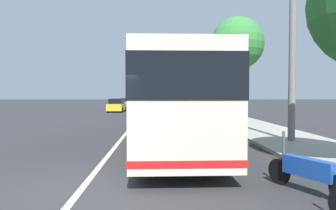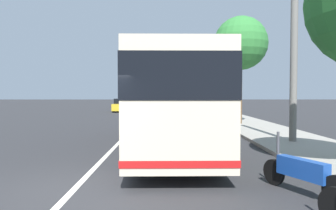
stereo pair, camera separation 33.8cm
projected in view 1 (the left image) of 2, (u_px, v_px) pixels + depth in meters
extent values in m
plane|color=#2D2D30|center=(81.00, 190.00, 6.82)|extent=(220.00, 220.00, 0.00)
cube|color=#9E998E|center=(263.00, 131.00, 17.06)|extent=(110.00, 3.60, 0.14)
cube|color=silver|center=(126.00, 133.00, 16.81)|extent=(110.00, 0.16, 0.01)
cube|color=beige|center=(172.00, 100.00, 12.60)|extent=(12.07, 2.67, 3.02)
cube|color=black|center=(172.00, 84.00, 12.58)|extent=(12.11, 2.71, 1.05)
cube|color=red|center=(172.00, 131.00, 12.65)|extent=(12.10, 2.70, 0.16)
cylinder|color=black|center=(146.00, 124.00, 16.45)|extent=(1.00, 0.31, 1.00)
cylinder|color=black|center=(190.00, 124.00, 16.55)|extent=(1.00, 0.31, 1.00)
cylinder|color=black|center=(137.00, 151.00, 8.75)|extent=(1.00, 0.31, 1.00)
cylinder|color=black|center=(221.00, 150.00, 8.85)|extent=(1.00, 0.31, 1.00)
cylinder|color=black|center=(279.00, 171.00, 7.26)|extent=(0.57, 0.33, 0.59)
cube|color=#1947A5|center=(308.00, 168.00, 6.56)|extent=(1.16, 0.73, 0.40)
cylinder|color=#4C4C51|center=(283.00, 147.00, 7.13)|extent=(0.06, 0.06, 0.70)
cube|color=red|center=(158.00, 113.00, 24.67)|extent=(4.02, 1.98, 0.76)
cube|color=black|center=(158.00, 105.00, 24.65)|extent=(1.87, 1.75, 0.51)
cylinder|color=black|center=(149.00, 115.00, 25.99)|extent=(0.65, 0.24, 0.64)
cylinder|color=black|center=(169.00, 115.00, 25.98)|extent=(0.65, 0.24, 0.64)
cylinder|color=black|center=(146.00, 118.00, 23.38)|extent=(0.65, 0.24, 0.64)
cylinder|color=black|center=(169.00, 118.00, 23.37)|extent=(0.65, 0.24, 0.64)
cube|color=gold|center=(117.00, 107.00, 36.56)|extent=(4.43, 1.85, 0.78)
cube|color=black|center=(117.00, 101.00, 36.46)|extent=(2.26, 1.65, 0.59)
cylinder|color=black|center=(122.00, 110.00, 35.13)|extent=(0.65, 0.24, 0.64)
cylinder|color=black|center=(108.00, 110.00, 35.12)|extent=(0.65, 0.24, 0.64)
cylinder|color=black|center=(125.00, 108.00, 38.02)|extent=(0.65, 0.24, 0.64)
cylinder|color=black|center=(112.00, 108.00, 38.01)|extent=(0.65, 0.24, 0.64)
cube|color=gray|center=(127.00, 104.00, 48.97)|extent=(4.63, 2.15, 0.73)
cube|color=black|center=(128.00, 100.00, 49.15)|extent=(2.39, 1.86, 0.53)
cylinder|color=black|center=(131.00, 106.00, 47.47)|extent=(0.65, 0.26, 0.64)
cylinder|color=black|center=(120.00, 106.00, 47.51)|extent=(0.65, 0.26, 0.64)
cylinder|color=black|center=(134.00, 105.00, 50.45)|extent=(0.65, 0.26, 0.64)
cylinder|color=black|center=(123.00, 105.00, 50.49)|extent=(0.65, 0.26, 0.64)
cylinder|color=brown|center=(237.00, 93.00, 20.73)|extent=(0.24, 0.24, 4.38)
sphere|color=#337F38|center=(237.00, 44.00, 20.61)|extent=(3.52, 3.52, 3.52)
cylinder|color=brown|center=(216.00, 96.00, 34.79)|extent=(0.36, 0.36, 3.67)
sphere|color=#286B2D|center=(216.00, 72.00, 34.69)|extent=(2.80, 2.80, 2.80)
cylinder|color=slate|center=(292.00, 54.00, 12.94)|extent=(0.29, 0.29, 7.54)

